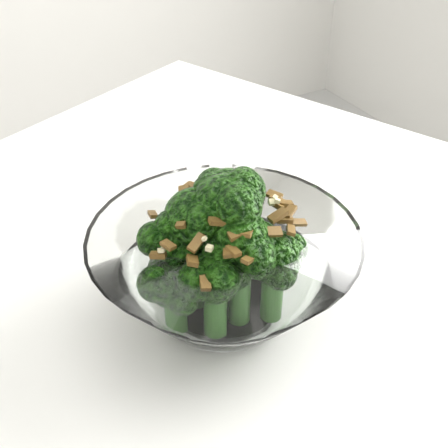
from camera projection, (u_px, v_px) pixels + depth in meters
broccoli_dish at (223, 264)px, 0.48m from camera, size 0.21×0.21×0.13m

